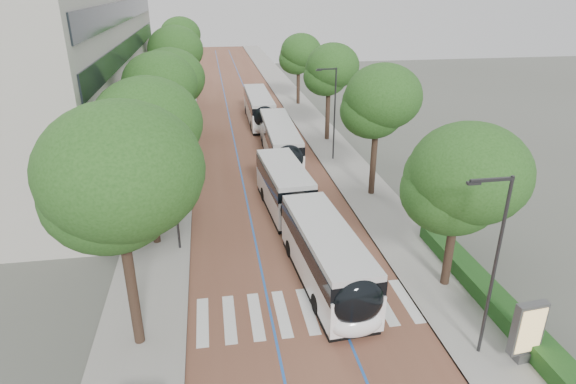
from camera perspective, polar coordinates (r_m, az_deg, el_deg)
The scene contains 20 objects.
ground at distance 23.07m, azimuth 2.35°, elevation -15.44°, with size 160.00×160.00×0.00m, color #51544C.
road at distance 59.48m, azimuth -5.49°, elevation 9.20°, with size 11.00×140.00×0.02m, color brown.
sidewalk_left at distance 59.45m, azimuth -12.80°, elevation 8.77°, with size 4.00×140.00×0.12m, color #9A9791.
sidewalk_right at distance 60.41m, azimuth 1.71°, elevation 9.56°, with size 4.00×140.00×0.12m, color #9A9791.
kerb_left at distance 59.37m, azimuth -10.95°, elevation 8.90°, with size 0.20×140.00×0.14m, color gray.
kerb_right at distance 60.09m, azimuth -0.09°, elevation 9.50°, with size 0.20×140.00×0.14m, color gray.
zebra_crossing at distance 23.85m, azimuth 2.34°, elevation -13.86°, with size 10.55×3.60×0.01m.
lane_line_left at distance 59.39m, azimuth -7.05°, elevation 9.12°, with size 0.12×126.00×0.01m, color #2255AA.
lane_line_right at distance 59.60m, azimuth -3.94°, elevation 9.29°, with size 0.12×126.00×0.01m, color #2255AA.
office_building at distance 48.75m, azimuth -28.64°, elevation 11.81°, with size 18.11×40.00×14.00m.
hedge at distance 25.88m, azimuth 22.94°, elevation -11.31°, with size 1.20×14.00×0.80m, color #1C4919.
streetlight_near at distance 20.35m, azimuth 23.12°, elevation -6.94°, with size 1.82×0.20×8.00m.
streetlight_far at distance 42.05m, azimuth 5.34°, elevation 10.02°, with size 1.82×0.20×8.00m.
lamp_post_left at distance 27.67m, azimuth -13.40°, elevation 0.78°, with size 0.14×0.14×8.00m, color #2D2D2F.
trees_left at distance 42.94m, azimuth -14.51°, elevation 12.67°, with size 6.33×60.90×10.15m.
trees_right at distance 40.19m, azimuth 7.64°, elevation 11.46°, with size 5.69×47.40×9.07m.
lead_bus at distance 28.18m, azimuth 2.14°, elevation -3.72°, with size 3.79×18.52×3.20m.
bus_queued_0 at distance 42.68m, azimuth -0.91°, elevation 5.87°, with size 2.83×12.46×3.20m.
bus_queued_1 at distance 55.15m, azimuth -3.43°, elevation 9.87°, with size 2.61×12.41×3.20m.
ad_panel at distance 22.39m, azimuth 26.49°, elevation -14.54°, with size 1.38×0.58×2.81m.
Camera 1 is at (-3.83, -17.57, 14.44)m, focal length 30.00 mm.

